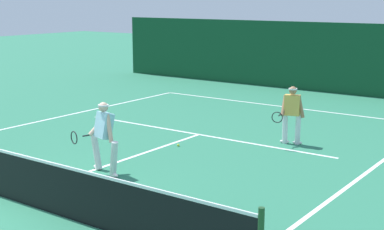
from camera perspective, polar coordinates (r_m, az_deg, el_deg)
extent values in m
plane|color=#2B7656|center=(11.60, -18.11, -8.10)|extent=(80.00, 80.00, 0.00)
cube|color=white|center=(20.42, 9.10, 0.87)|extent=(10.21, 0.10, 0.01)
cube|color=white|center=(16.05, 0.70, -1.99)|extent=(8.32, 0.10, 0.01)
cube|color=white|center=(13.61, -7.20, -4.63)|extent=(0.10, 6.40, 0.01)
cube|color=black|center=(11.45, -18.26, -5.93)|extent=(11.01, 0.02, 0.92)
cube|color=white|center=(11.32, -18.41, -3.59)|extent=(11.01, 0.03, 0.05)
cylinder|color=silver|center=(12.32, -7.95, -4.47)|extent=(0.31, 0.21, 0.82)
cylinder|color=silver|center=(12.96, -9.69, -3.71)|extent=(0.37, 0.23, 0.82)
ellipsoid|color=white|center=(12.42, -7.90, -6.06)|extent=(0.28, 0.18, 0.09)
ellipsoid|color=white|center=(13.06, -9.64, -5.23)|extent=(0.28, 0.18, 0.09)
cube|color=#9EDBEA|center=(12.47, -8.94, -1.04)|extent=(0.49, 0.44, 0.60)
cylinder|color=beige|center=(12.28, -8.40, -1.35)|extent=(0.25, 0.15, 0.62)
cylinder|color=beige|center=(12.67, -9.46, -0.97)|extent=(0.23, 0.54, 0.48)
sphere|color=beige|center=(12.38, -9.00, 0.80)|extent=(0.22, 0.22, 0.22)
cylinder|color=white|center=(12.37, -9.01, 0.97)|extent=(0.29, 0.29, 0.04)
cylinder|color=black|center=(12.64, -10.53, -2.04)|extent=(0.10, 0.26, 0.03)
torus|color=black|center=(12.49, -11.90, -2.27)|extent=(0.29, 0.10, 0.29)
cylinder|color=silver|center=(15.17, 10.71, -1.51)|extent=(0.18, 0.17, 0.78)
cylinder|color=silver|center=(15.23, 9.43, -1.41)|extent=(0.18, 0.18, 0.78)
ellipsoid|color=white|center=(15.25, 10.66, -2.77)|extent=(0.28, 0.18, 0.09)
ellipsoid|color=white|center=(15.31, 9.39, -2.67)|extent=(0.28, 0.18, 0.09)
cube|color=#E5B24C|center=(15.06, 10.16, 1.00)|extent=(0.45, 0.32, 0.55)
cylinder|color=#9E704C|center=(15.03, 11.00, 0.85)|extent=(0.24, 0.15, 0.60)
cylinder|color=#9E704C|center=(15.10, 9.32, 0.97)|extent=(0.20, 0.44, 0.54)
sphere|color=#9E704C|center=(14.99, 10.22, 2.48)|extent=(0.21, 0.21, 0.21)
cylinder|color=white|center=(14.98, 10.22, 2.62)|extent=(0.28, 0.28, 0.04)
cylinder|color=black|center=(14.91, 8.92, 0.02)|extent=(0.10, 0.26, 0.03)
torus|color=black|center=(14.59, 8.66, -0.24)|extent=(0.29, 0.10, 0.29)
sphere|color=#D1E033|center=(14.79, -1.41, -3.08)|extent=(0.07, 0.07, 0.07)
cube|color=#124426|center=(23.72, 13.47, 5.70)|extent=(21.03, 0.12, 2.86)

